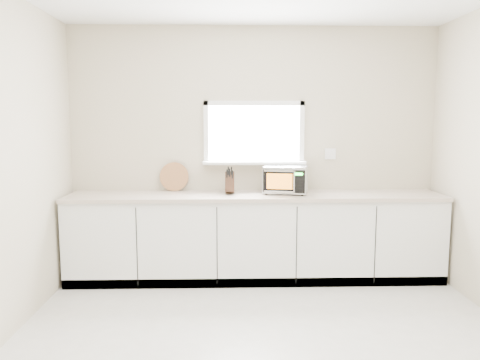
{
  "coord_description": "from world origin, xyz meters",
  "views": [
    {
      "loc": [
        -0.3,
        -3.16,
        1.7
      ],
      "look_at": [
        -0.17,
        1.55,
        1.09
      ],
      "focal_mm": 35.0,
      "sensor_mm": 36.0,
      "label": 1
    }
  ],
  "objects": [
    {
      "name": "coffee_grinder",
      "position": [
        0.17,
        1.7,
        1.02
      ],
      "size": [
        0.13,
        0.13,
        0.2
      ],
      "rotation": [
        0.0,
        0.0,
        -0.15
      ],
      "color": "silver",
      "rests_on": "countertop"
    },
    {
      "name": "cabinets",
      "position": [
        0.0,
        1.7,
        0.44
      ],
      "size": [
        3.92,
        0.6,
        0.88
      ],
      "primitive_type": "cube",
      "color": "white",
      "rests_on": "ground"
    },
    {
      "name": "back_wall",
      "position": [
        0.0,
        2.0,
        1.36
      ],
      "size": [
        4.0,
        0.17,
        2.7
      ],
      "color": "beige",
      "rests_on": "ground"
    },
    {
      "name": "countertop",
      "position": [
        0.0,
        1.69,
        0.9
      ],
      "size": [
        3.92,
        0.64,
        0.04
      ],
      "primitive_type": "cube",
      "color": "beige",
      "rests_on": "cabinets"
    },
    {
      "name": "cutting_board",
      "position": [
        -0.88,
        1.94,
        1.08
      ],
      "size": [
        0.31,
        0.08,
        0.31
      ],
      "primitive_type": "cylinder",
      "rotation": [
        1.4,
        0.0,
        0.0
      ],
      "color": "#A2663E",
      "rests_on": "countertop"
    },
    {
      "name": "knife_block",
      "position": [
        -0.27,
        1.71,
        1.05
      ],
      "size": [
        0.1,
        0.2,
        0.29
      ],
      "rotation": [
        0.0,
        0.0,
        -0.03
      ],
      "color": "#3F2816",
      "rests_on": "countertop"
    },
    {
      "name": "microwave",
      "position": [
        0.32,
        1.74,
        1.07
      ],
      "size": [
        0.51,
        0.45,
        0.29
      ],
      "rotation": [
        0.0,
        0.0,
        -0.23
      ],
      "color": "black",
      "rests_on": "countertop"
    },
    {
      "name": "ground",
      "position": [
        0.0,
        0.0,
        0.0
      ],
      "size": [
        4.0,
        4.0,
        0.0
      ],
      "primitive_type": "plane",
      "color": "beige",
      "rests_on": "ground"
    }
  ]
}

